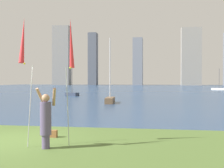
% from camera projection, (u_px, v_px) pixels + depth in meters
% --- Properties ---
extents(ground, '(120.00, 138.00, 0.12)m').
position_uv_depth(ground, '(130.00, 90.00, 59.96)').
color(ground, '#4C662D').
extents(person, '(0.68, 0.50, 1.85)m').
position_uv_depth(person, '(46.00, 119.00, 8.41)').
color(person, '#594C72').
rests_on(person, ground).
extents(kite_flag_left, '(0.16, 0.86, 3.95)m').
position_uv_depth(kite_flag_left, '(23.00, 43.00, 8.25)').
color(kite_flag_left, '#B2B2B7').
rests_on(kite_flag_left, ground).
extents(kite_flag_right, '(0.16, 0.72, 4.07)m').
position_uv_depth(kite_flag_right, '(71.00, 45.00, 8.90)').
color(kite_flag_right, '#B2B2B7').
rests_on(kite_flag_right, ground).
extents(bag, '(0.28, 0.16, 0.26)m').
position_uv_depth(bag, '(53.00, 134.00, 10.06)').
color(bag, brown).
rests_on(bag, ground).
extents(sailboat_0, '(3.06, 2.54, 4.57)m').
position_uv_depth(sailboat_0, '(219.00, 89.00, 59.42)').
color(sailboat_0, silver).
rests_on(sailboat_0, ground).
extents(sailboat_1, '(1.88, 1.38, 4.76)m').
position_uv_depth(sailboat_1, '(72.00, 94.00, 36.92)').
color(sailboat_1, '#333D51').
rests_on(sailboat_1, ground).
extents(sailboat_3, '(0.87, 2.88, 5.92)m').
position_uv_depth(sailboat_3, '(110.00, 99.00, 25.23)').
color(sailboat_3, brown).
rests_on(sailboat_3, ground).
extents(skyline_tower_0, '(7.29, 4.53, 25.52)m').
position_uv_depth(skyline_tower_0, '(62.00, 56.00, 120.23)').
color(skyline_tower_0, gray).
rests_on(skyline_tower_0, ground).
extents(skyline_tower_1, '(3.63, 4.42, 22.52)m').
position_uv_depth(skyline_tower_1, '(93.00, 59.00, 119.94)').
color(skyline_tower_1, '#565B66').
rests_on(skyline_tower_1, ground).
extents(skyline_tower_2, '(4.13, 6.02, 20.03)m').
position_uv_depth(skyline_tower_2, '(138.00, 62.00, 118.28)').
color(skyline_tower_2, gray).
rests_on(skyline_tower_2, ground).
extents(skyline_tower_3, '(7.95, 3.35, 23.47)m').
position_uv_depth(skyline_tower_3, '(191.00, 57.00, 112.57)').
color(skyline_tower_3, gray).
rests_on(skyline_tower_3, ground).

